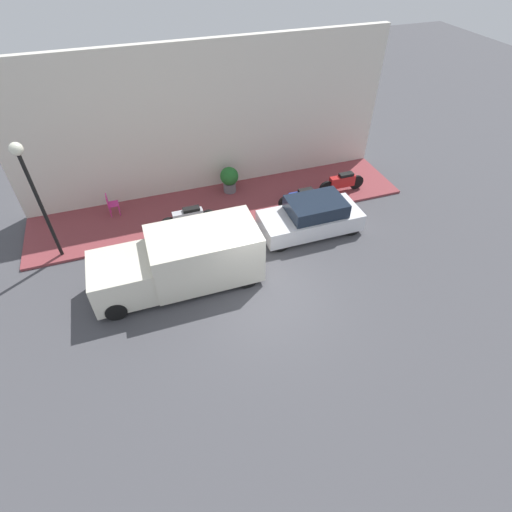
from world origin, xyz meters
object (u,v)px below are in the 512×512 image
object	(u,v)px
motorcycle_red	(342,182)
potted_plant	(229,178)
scooter_silver	(188,217)
delivery_van	(180,261)
streetlamp	(29,179)
parked_car	(311,217)
cafe_chair	(111,203)
motorcycle_blue	(302,197)

from	to	relation	value
motorcycle_red	potted_plant	distance (m)	4.82
scooter_silver	delivery_van	bearing A→B (deg)	163.92
motorcycle_red	streetlamp	distance (m)	11.70
scooter_silver	potted_plant	world-z (taller)	potted_plant
delivery_van	motorcycle_red	bearing A→B (deg)	-67.54
parked_car	potted_plant	distance (m)	4.16
scooter_silver	cafe_chair	xyz separation A→B (m)	(1.82, 2.72, 0.06)
scooter_silver	potted_plant	xyz separation A→B (m)	(1.94, -2.18, 0.16)
potted_plant	motorcycle_blue	bearing A→B (deg)	-128.03
streetlamp	scooter_silver	bearing A→B (deg)	-89.13
streetlamp	potted_plant	world-z (taller)	streetlamp
delivery_van	potted_plant	size ratio (longest dim) A/B	4.74
parked_car	delivery_van	bearing A→B (deg)	102.67
parked_car	motorcycle_red	distance (m)	3.04
motorcycle_blue	cafe_chair	distance (m)	7.65
streetlamp	potted_plant	xyz separation A→B (m)	(2.01, -6.84, -2.47)
streetlamp	motorcycle_blue	bearing A→B (deg)	-89.78
potted_plant	cafe_chair	distance (m)	4.90
motorcycle_red	motorcycle_blue	distance (m)	2.07
scooter_silver	motorcycle_red	bearing A→B (deg)	-86.88
potted_plant	cafe_chair	world-z (taller)	potted_plant
motorcycle_blue	potted_plant	size ratio (longest dim) A/B	1.81
parked_car	potted_plant	world-z (taller)	parked_car
motorcycle_red	scooter_silver	distance (m)	6.74
delivery_van	cafe_chair	bearing A→B (deg)	23.00
motorcycle_blue	cafe_chair	world-z (taller)	cafe_chair
delivery_van	motorcycle_blue	xyz separation A→B (m)	(2.71, -5.49, -0.46)
motorcycle_red	potted_plant	xyz separation A→B (m)	(1.57, 4.55, 0.16)
scooter_silver	streetlamp	bearing A→B (deg)	90.87
motorcycle_blue	streetlamp	world-z (taller)	streetlamp
parked_car	cafe_chair	xyz separation A→B (m)	(3.39, 7.12, -0.01)
motorcycle_red	parked_car	bearing A→B (deg)	129.73
motorcycle_blue	cafe_chair	size ratio (longest dim) A/B	2.24
parked_car	potted_plant	size ratio (longest dim) A/B	3.37
scooter_silver	streetlamp	world-z (taller)	streetlamp
streetlamp	cafe_chair	distance (m)	3.73
parked_car	delivery_van	size ratio (longest dim) A/B	0.71
motorcycle_blue	parked_car	bearing A→B (deg)	168.64
delivery_van	motorcycle_blue	world-z (taller)	delivery_van
parked_car	motorcycle_blue	world-z (taller)	parked_car
motorcycle_red	potted_plant	size ratio (longest dim) A/B	1.84
motorcycle_red	cafe_chair	xyz separation A→B (m)	(1.45, 9.45, 0.06)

